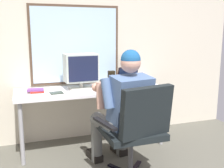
{
  "coord_description": "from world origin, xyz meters",
  "views": [
    {
      "loc": [
        -0.75,
        -0.79,
        1.4
      ],
      "look_at": [
        0.17,
        1.88,
        0.85
      ],
      "focal_mm": 43.16,
      "sensor_mm": 36.0,
      "label": 1
    }
  ],
  "objects_px": {
    "wine_glass": "(108,82)",
    "coffee_mug": "(117,85)",
    "office_chair": "(137,126)",
    "desk_speaker": "(111,78)",
    "desk": "(92,94)",
    "person_seated": "(123,108)",
    "crt_monitor": "(81,69)",
    "laptop": "(131,80)",
    "cd_case": "(56,93)",
    "book_stack": "(36,91)"
  },
  "relations": [
    {
      "from": "wine_glass",
      "to": "coffee_mug",
      "type": "height_order",
      "value": "wine_glass"
    },
    {
      "from": "office_chair",
      "to": "desk_speaker",
      "type": "bearing_deg",
      "value": 84.57
    },
    {
      "from": "desk",
      "to": "person_seated",
      "type": "relative_size",
      "value": 1.44
    },
    {
      "from": "wine_glass",
      "to": "coffee_mug",
      "type": "distance_m",
      "value": 0.15
    },
    {
      "from": "crt_monitor",
      "to": "laptop",
      "type": "xyz_separation_m",
      "value": [
        0.67,
        0.02,
        -0.19
      ]
    },
    {
      "from": "cd_case",
      "to": "coffee_mug",
      "type": "bearing_deg",
      "value": -0.06
    },
    {
      "from": "office_chair",
      "to": "crt_monitor",
      "type": "distance_m",
      "value": 1.1
    },
    {
      "from": "wine_glass",
      "to": "cd_case",
      "type": "xyz_separation_m",
      "value": [
        -0.6,
        0.04,
        -0.1
      ]
    },
    {
      "from": "person_seated",
      "to": "desk_speaker",
      "type": "bearing_deg",
      "value": 79.69
    },
    {
      "from": "office_chair",
      "to": "wine_glass",
      "type": "bearing_deg",
      "value": 92.12
    },
    {
      "from": "desk_speaker",
      "to": "cd_case",
      "type": "distance_m",
      "value": 0.75
    },
    {
      "from": "crt_monitor",
      "to": "laptop",
      "type": "distance_m",
      "value": 0.69
    },
    {
      "from": "office_chair",
      "to": "desk",
      "type": "bearing_deg",
      "value": 101.58
    },
    {
      "from": "desk_speaker",
      "to": "book_stack",
      "type": "relative_size",
      "value": 0.99
    },
    {
      "from": "book_stack",
      "to": "cd_case",
      "type": "xyz_separation_m",
      "value": [
        0.21,
        -0.11,
        -0.02
      ]
    },
    {
      "from": "desk",
      "to": "office_chair",
      "type": "height_order",
      "value": "office_chair"
    },
    {
      "from": "wine_glass",
      "to": "office_chair",
      "type": "bearing_deg",
      "value": -87.88
    },
    {
      "from": "crt_monitor",
      "to": "cd_case",
      "type": "distance_m",
      "value": 0.43
    },
    {
      "from": "laptop",
      "to": "desk_speaker",
      "type": "bearing_deg",
      "value": 173.65
    },
    {
      "from": "crt_monitor",
      "to": "coffee_mug",
      "type": "xyz_separation_m",
      "value": [
        0.41,
        -0.15,
        -0.2
      ]
    },
    {
      "from": "crt_monitor",
      "to": "coffee_mug",
      "type": "bearing_deg",
      "value": -19.95
    },
    {
      "from": "wine_glass",
      "to": "cd_case",
      "type": "relative_size",
      "value": 0.97
    },
    {
      "from": "coffee_mug",
      "to": "desk_speaker",
      "type": "bearing_deg",
      "value": 91.27
    },
    {
      "from": "cd_case",
      "to": "book_stack",
      "type": "bearing_deg",
      "value": 152.08
    },
    {
      "from": "office_chair",
      "to": "wine_glass",
      "type": "height_order",
      "value": "office_chair"
    },
    {
      "from": "office_chair",
      "to": "person_seated",
      "type": "xyz_separation_m",
      "value": [
        -0.04,
        0.25,
        0.11
      ]
    },
    {
      "from": "book_stack",
      "to": "coffee_mug",
      "type": "relative_size",
      "value": 1.88
    },
    {
      "from": "cd_case",
      "to": "coffee_mug",
      "type": "relative_size",
      "value": 1.47
    },
    {
      "from": "book_stack",
      "to": "cd_case",
      "type": "relative_size",
      "value": 1.28
    },
    {
      "from": "laptop",
      "to": "wine_glass",
      "type": "xyz_separation_m",
      "value": [
        -0.39,
        -0.21,
        0.04
      ]
    },
    {
      "from": "person_seated",
      "to": "cd_case",
      "type": "height_order",
      "value": "person_seated"
    },
    {
      "from": "crt_monitor",
      "to": "book_stack",
      "type": "height_order",
      "value": "crt_monitor"
    },
    {
      "from": "office_chair",
      "to": "person_seated",
      "type": "distance_m",
      "value": 0.28
    },
    {
      "from": "desk_speaker",
      "to": "office_chair",
      "type": "bearing_deg",
      "value": -95.43
    },
    {
      "from": "wine_glass",
      "to": "desk_speaker",
      "type": "distance_m",
      "value": 0.27
    },
    {
      "from": "person_seated",
      "to": "desk",
      "type": "bearing_deg",
      "value": 102.21
    },
    {
      "from": "desk",
      "to": "desk_speaker",
      "type": "height_order",
      "value": "desk_speaker"
    },
    {
      "from": "coffee_mug",
      "to": "cd_case",
      "type": "bearing_deg",
      "value": 179.94
    },
    {
      "from": "office_chair",
      "to": "desk_speaker",
      "type": "xyz_separation_m",
      "value": [
        0.1,
        1.03,
        0.27
      ]
    },
    {
      "from": "desk_speaker",
      "to": "cd_case",
      "type": "xyz_separation_m",
      "value": [
        -0.72,
        -0.2,
        -0.09
      ]
    },
    {
      "from": "desk",
      "to": "desk_speaker",
      "type": "distance_m",
      "value": 0.34
    },
    {
      "from": "crt_monitor",
      "to": "wine_glass",
      "type": "relative_size",
      "value": 2.91
    },
    {
      "from": "desk_speaker",
      "to": "book_stack",
      "type": "bearing_deg",
      "value": -174.51
    },
    {
      "from": "cd_case",
      "to": "person_seated",
      "type": "bearing_deg",
      "value": -44.69
    },
    {
      "from": "person_seated",
      "to": "book_stack",
      "type": "distance_m",
      "value": 1.05
    },
    {
      "from": "office_chair",
      "to": "cd_case",
      "type": "height_order",
      "value": "office_chair"
    },
    {
      "from": "crt_monitor",
      "to": "laptop",
      "type": "bearing_deg",
      "value": 2.09
    },
    {
      "from": "laptop",
      "to": "cd_case",
      "type": "height_order",
      "value": "laptop"
    },
    {
      "from": "crt_monitor",
      "to": "coffee_mug",
      "type": "relative_size",
      "value": 4.15
    },
    {
      "from": "coffee_mug",
      "to": "book_stack",
      "type": "bearing_deg",
      "value": 173.19
    }
  ]
}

